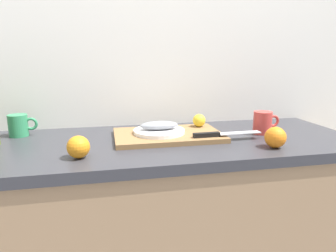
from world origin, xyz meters
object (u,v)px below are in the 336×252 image
Objects in this scene: cutting_board at (168,135)px; orange_0 at (275,137)px; coffee_mug_0 at (19,125)px; fish_fillet at (159,125)px; white_plate at (159,131)px; coffee_mug_1 at (263,123)px; chef_knife at (219,134)px; lemon_0 at (199,120)px.

orange_0 is at bearing -31.78° from cutting_board.
coffee_mug_0 reaches higher than cutting_board.
cutting_board is at bearing -10.19° from fish_fillet.
orange_0 is (0.37, -0.23, 0.03)m from cutting_board.
fish_fillet is (0.00, 0.00, 0.03)m from white_plate.
coffee_mug_1 is at bearing -2.75° from cutting_board.
coffee_mug_1 is 1.51× the size of orange_0.
white_plate is at bearing -14.15° from coffee_mug_0.
white_plate is 0.25m from chef_knife.
fish_fillet is 0.25m from chef_knife.
chef_knife is 3.62× the size of orange_0.
cutting_board is 2.07× the size of white_plate.
coffee_mug_0 is (-0.63, 0.16, 0.04)m from cutting_board.
white_plate is at bearing 176.65° from coffee_mug_1.
coffee_mug_1 is at bearing -9.45° from coffee_mug_0.
cutting_board is 0.04m from white_plate.
fish_fillet is 2.78× the size of lemon_0.
fish_fillet reaches higher than chef_knife.
fish_fillet is at bearing -158.57° from lemon_0.
lemon_0 is 0.28m from coffee_mug_1.
lemon_0 is (0.17, 0.09, 0.04)m from cutting_board.
white_plate is at bearing 154.16° from chef_knife.
coffee_mug_1 is at bearing 16.57° from chef_knife.
orange_0 reaches higher than chef_knife.
cutting_board is 0.22m from chef_knife.
white_plate is (-0.04, 0.01, 0.02)m from cutting_board.
lemon_0 is at bearing 21.43° from white_plate.
lemon_0 is 0.37m from orange_0.
chef_knife is at bearing -24.54° from fish_fillet.
lemon_0 is (-0.03, 0.18, 0.02)m from chef_knife.
fish_fillet is at bearing -14.15° from coffee_mug_0.
orange_0 reaches higher than lemon_0.
cutting_board is 0.65m from coffee_mug_0.
chef_knife is at bearing -27.03° from cutting_board.
coffee_mug_1 is (0.43, -0.02, 0.04)m from cutting_board.
coffee_mug_0 reaches higher than white_plate.
lemon_0 is at bearing 122.69° from orange_0.
white_plate is 0.47m from coffee_mug_1.
coffee_mug_0 is 1.06m from orange_0.
fish_fillet is 0.61m from coffee_mug_0.
coffee_mug_1 reaches higher than chef_knife.
lemon_0 is 0.79m from coffee_mug_0.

